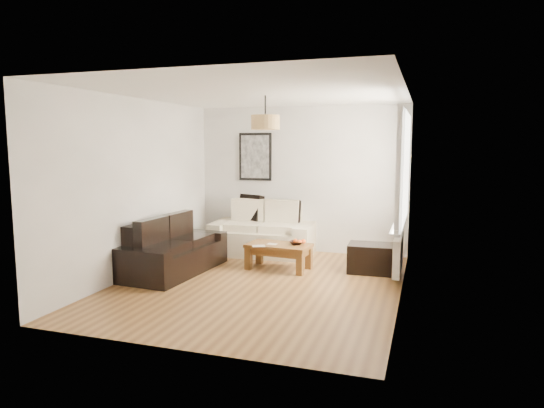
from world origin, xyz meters
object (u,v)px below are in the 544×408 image
(ottoman, at_px, (374,258))
(loveseat_cream, at_px, (263,229))
(sofa_leather, at_px, (174,247))
(coffee_table, at_px, (279,257))

(ottoman, bearing_deg, loveseat_cream, 161.67)
(sofa_leather, bearing_deg, ottoman, -68.52)
(loveseat_cream, height_order, sofa_leather, loveseat_cream)
(loveseat_cream, relative_size, coffee_table, 1.82)
(sofa_leather, relative_size, coffee_table, 1.85)
(loveseat_cream, bearing_deg, sofa_leather, -122.42)
(sofa_leather, height_order, coffee_table, sofa_leather)
(sofa_leather, distance_m, ottoman, 3.02)
(sofa_leather, relative_size, ottoman, 2.37)
(ottoman, bearing_deg, coffee_table, -169.73)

